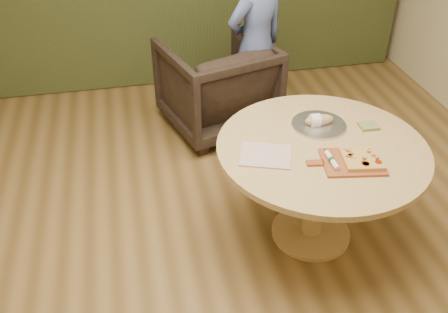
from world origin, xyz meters
The scene contains 11 objects.
room_shell centered at (0.00, 0.00, 1.40)m, with size 5.04×6.04×2.84m.
pedestal_table centered at (0.56, 0.31, 0.61)m, with size 1.31×1.31×0.75m.
pizza_paddle centered at (0.65, 0.10, 0.76)m, with size 0.47×0.33×0.01m.
flatbread_pizza centered at (0.72, 0.09, 0.78)m, with size 0.25×0.25×0.04m.
cutlery_roll centered at (0.54, 0.11, 0.78)m, with size 0.03×0.20×0.03m.
newspaper centered at (0.18, 0.27, 0.76)m, with size 0.30×0.25×0.01m, color white.
serving_tray centered at (0.62, 0.53, 0.76)m, with size 0.36×0.36×0.02m.
bread_roll centered at (0.61, 0.53, 0.79)m, with size 0.19×0.09×0.09m.
green_packet centered at (0.93, 0.44, 0.76)m, with size 0.12×0.10×0.02m, color #5D6C30.
armchair centered at (0.21, 1.88, 0.45)m, with size 0.88×0.83×0.91m, color black.
person_standing centered at (0.53, 1.77, 0.80)m, with size 0.59×0.39×1.61m, color #48588D.
Camera 1 is at (-0.57, -2.06, 2.47)m, focal length 40.00 mm.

